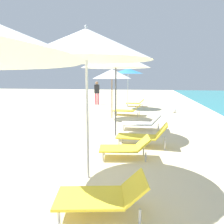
{
  "coord_description": "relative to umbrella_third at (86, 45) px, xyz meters",
  "views": [
    {
      "loc": [
        0.87,
        2.92,
        2.04
      ],
      "look_at": [
        -0.23,
        10.0,
        0.94
      ],
      "focal_mm": 36.42,
      "sensor_mm": 36.0,
      "label": 1
    }
  ],
  "objects": [
    {
      "name": "umbrella_fifth",
      "position": [
        -0.57,
        6.79,
        -0.45
      ],
      "size": [
        1.91,
        1.91,
        2.49
      ],
      "color": "olive",
      "rests_on": "ground"
    },
    {
      "name": "lounger_fourth_shoreside",
      "position": [
        0.99,
        4.51,
        -2.35
      ],
      "size": [
        1.53,
        0.68,
        0.65
      ],
      "rotation": [
        0.0,
        0.0,
        3.14
      ],
      "color": "white",
      "rests_on": "ground"
    },
    {
      "name": "umbrella_third",
      "position": [
        0.0,
        0.0,
        0.0
      ],
      "size": [
        2.53,
        2.53,
        3.0
      ],
      "color": "silver",
      "rests_on": "ground"
    },
    {
      "name": "lounger_farthest_shoreside",
      "position": [
        0.34,
        11.67,
        -2.39
      ],
      "size": [
        1.27,
        0.63,
        0.52
      ],
      "rotation": [
        0.0,
        0.0,
        3.14
      ],
      "color": "yellow",
      "rests_on": "ground"
    },
    {
      "name": "umbrella_farthest",
      "position": [
        -0.11,
        10.63,
        -0.21
      ],
      "size": [
        1.95,
        1.95,
        2.67
      ],
      "color": "silver",
      "rests_on": "ground"
    },
    {
      "name": "lounger_fifth_shoreside",
      "position": [
        0.13,
        7.86,
        -2.35
      ],
      "size": [
        1.54,
        0.81,
        0.61
      ],
      "rotation": [
        0.0,
        0.0,
        3.04
      ],
      "color": "yellow",
      "rests_on": "ground"
    },
    {
      "name": "beach_ball",
      "position": [
        2.72,
        9.09,
        -2.52
      ],
      "size": [
        0.24,
        0.24,
        0.24
      ],
      "primitive_type": "sphere",
      "color": "white",
      "rests_on": "ground"
    },
    {
      "name": "lounger_third_shoreside",
      "position": [
        0.65,
        1.25,
        -2.36
      ],
      "size": [
        1.33,
        0.75,
        0.56
      ],
      "rotation": [
        0.0,
        0.0,
        3.28
      ],
      "color": "yellow",
      "rests_on": "ground"
    },
    {
      "name": "umbrella_fourth",
      "position": [
        0.09,
        3.43,
        -0.03
      ],
      "size": [
        2.33,
        2.33,
        2.95
      ],
      "color": "#4C4C51",
      "rests_on": "ground"
    },
    {
      "name": "person_walking_near",
      "position": [
        -2.56,
        12.27,
        -1.59
      ],
      "size": [
        0.38,
        0.25,
        1.73
      ],
      "rotation": [
        0.0,
        0.0,
        4.8
      ],
      "color": "#D8334C",
      "rests_on": "ground"
    },
    {
      "name": "lounger_third_inland",
      "position": [
        0.54,
        -1.19,
        -2.34
      ],
      "size": [
        1.44,
        0.9,
        0.59
      ],
      "rotation": [
        0.0,
        0.0,
        3.32
      ],
      "color": "yellow",
      "rests_on": "ground"
    },
    {
      "name": "lounger_fourth_inland",
      "position": [
        1.08,
        2.33,
        -2.31
      ],
      "size": [
        1.51,
        0.66,
        0.71
      ],
      "rotation": [
        0.0,
        0.0,
        3.1
      ],
      "color": "yellow",
      "rests_on": "ground"
    }
  ]
}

